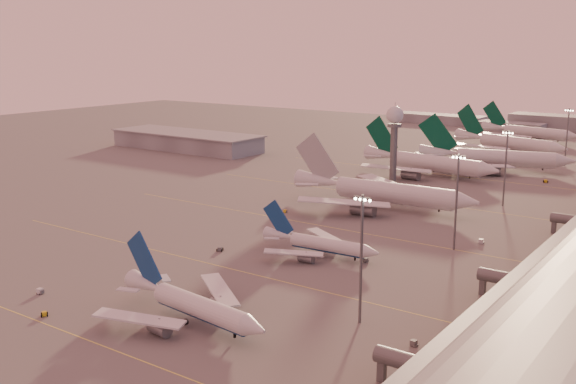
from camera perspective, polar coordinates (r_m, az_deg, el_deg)
The scene contains 26 objects.
ground at distance 165.47m, azimuth -11.83°, elevation -6.16°, with size 700.00×700.00×0.00m, color #595756.
taxiway_markings at distance 190.60m, azimuth 6.96°, elevation -3.49°, with size 180.00×185.25×0.02m.
hangar at distance 344.17m, azimuth -8.57°, elevation 4.33°, with size 82.00×27.00×8.50m.
radar_tower at distance 253.65m, azimuth 8.99°, elevation 5.25°, with size 6.40×6.40×31.10m.
mast_a at distance 126.70m, azimuth 6.22°, elevation -5.22°, with size 3.60×0.56×25.00m.
mast_b at distance 176.33m, azimuth 14.08°, elevation -0.48°, with size 3.60×0.56×25.00m.
mast_c at distance 229.04m, azimuth 17.94°, elevation 2.21°, with size 3.60×0.56×25.00m.
mast_d at distance 315.76m, azimuth 22.55°, elevation 4.52°, with size 3.60×0.56×25.00m.
distant_horizon at distance 448.35m, azimuth 20.42°, elevation 5.49°, with size 165.00×37.50×9.00m.
narrowbody_near at distance 130.74m, azimuth -8.13°, elevation -9.67°, with size 39.01×30.99×15.26m.
narrowbody_mid at distance 168.98m, azimuth 2.70°, elevation -4.58°, with size 32.98×26.27×12.88m.
widebody_white at distance 219.61m, azimuth 8.02°, elevation -0.33°, with size 64.65×51.73×22.73m.
greentail_a at distance 277.17m, azimuth 11.84°, elevation 2.18°, with size 61.42×49.31×22.37m.
greentail_b at distance 295.17m, azimuth 17.14°, elevation 2.54°, with size 62.46×49.79×23.19m.
greentail_c at distance 343.51m, azimuth 18.21°, elevation 3.77°, with size 60.09×47.86×22.41m.
greentail_d at distance 392.92m, azimuth 19.71°, elevation 4.63°, with size 56.05×44.82×20.59m.
gsv_truck_a at distance 153.37m, azimuth -20.15°, elevation -7.69°, with size 6.25×3.19×2.41m.
gsv_tug_near at distance 141.68m, azimuth -19.93°, elevation -9.69°, with size 3.17×3.46×0.85m.
gsv_catering_a at distance 122.60m, azimuth 10.71°, elevation -11.84°, with size 5.25×2.94×4.09m.
gsv_tug_mid at distance 174.01m, azimuth -5.79°, elevation -4.84°, with size 3.43×4.07×1.00m.
gsv_truck_b at distance 165.31m, azimuth 6.70°, elevation -5.60°, with size 5.56×3.12×2.12m.
gsv_truck_c at distance 211.68m, azimuth -0.16°, elevation -1.52°, with size 4.98×2.53×1.92m.
gsv_catering_b at distance 186.38m, azimuth 16.12°, elevation -3.53°, with size 6.21×4.66×4.66m.
gsv_tug_far at distance 237.09m, azimuth 11.40°, elevation -0.34°, with size 3.09×4.37×1.14m.
gsv_truck_d at distance 276.56m, azimuth 3.65°, elevation 1.83°, with size 4.08×6.47×2.46m.
gsv_tug_hangar at distance 275.79m, azimuth 20.97°, elevation 0.85°, with size 4.41×3.64×1.09m.
Camera 1 is at (115.96, -105.97, 51.99)m, focal length 42.00 mm.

